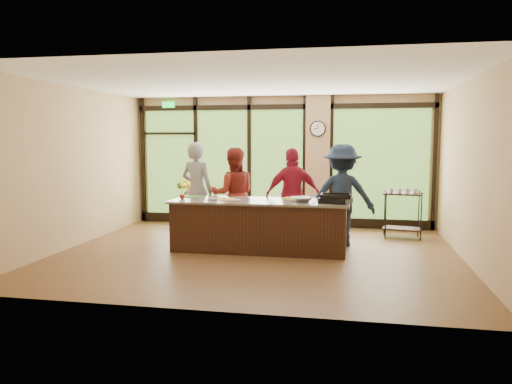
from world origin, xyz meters
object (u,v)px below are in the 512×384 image
at_px(island_base, 260,226).
at_px(cook_right, 342,195).
at_px(bar_cart, 403,208).
at_px(flower_stand, 190,213).
at_px(roasting_pan, 335,200).
at_px(cook_left, 197,191).

height_order(island_base, cook_right, cook_right).
bearing_deg(bar_cart, island_base, -136.56).
relative_size(island_base, bar_cart, 3.02).
distance_m(cook_right, flower_stand, 3.64).
distance_m(cook_right, roasting_pan, 0.87).
xyz_separation_m(cook_right, bar_cart, (1.21, 0.95, -0.35)).
bearing_deg(cook_right, flower_stand, -20.27).
bearing_deg(bar_cart, cook_right, -130.60).
bearing_deg(cook_right, bar_cart, -143.66).
bearing_deg(roasting_pan, flower_stand, 167.79).
height_order(roasting_pan, flower_stand, roasting_pan).
distance_m(roasting_pan, flower_stand, 3.93).
bearing_deg(roasting_pan, bar_cart, 73.45).
xyz_separation_m(roasting_pan, flower_stand, (-3.32, 2.01, -0.61)).
relative_size(island_base, flower_stand, 4.38).
relative_size(cook_left, roasting_pan, 3.90).
distance_m(island_base, cook_right, 1.70).
xyz_separation_m(cook_left, flower_stand, (-0.51, 1.03, -0.62)).
xyz_separation_m(cook_left, cook_right, (2.90, -0.11, -0.02)).
distance_m(cook_right, bar_cart, 1.57).
bearing_deg(bar_cart, cook_left, -157.21).
bearing_deg(flower_stand, bar_cart, -1.76).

